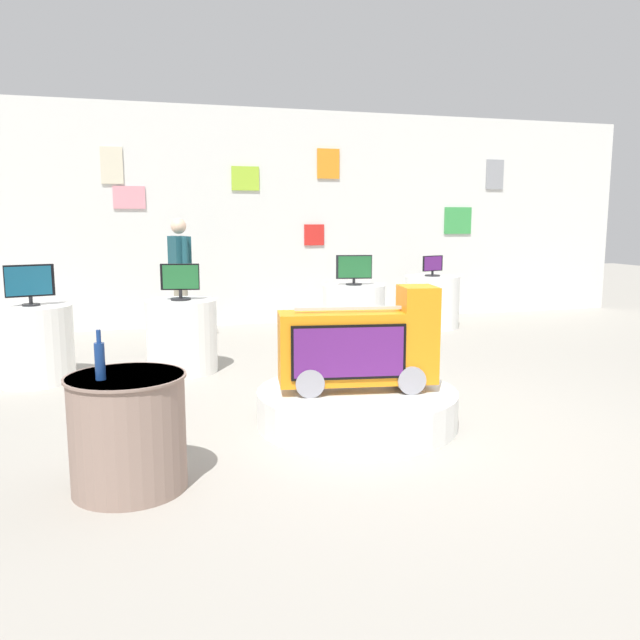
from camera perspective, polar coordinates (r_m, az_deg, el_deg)
ground_plane at (r=5.26m, az=6.32°, el=-9.16°), size 30.00×30.00×0.00m
back_wall_display at (r=10.09m, az=-5.36°, el=8.92°), size 12.72×0.13×3.26m
main_display_pedestal at (r=5.23m, az=3.25°, el=-7.64°), size 1.59×1.59×0.28m
novelty_firetruck_tv at (r=5.11m, az=3.59°, el=-2.47°), size 1.28×0.57×0.82m
display_pedestal_left_rear at (r=9.88m, az=9.78°, el=1.59°), size 0.81×0.81×0.77m
tv_on_left_rear at (r=9.82m, az=9.87°, el=4.70°), size 0.36×0.23×0.30m
display_pedestal_center_rear at (r=8.47m, az=2.97°, el=0.49°), size 0.81×0.81×0.77m
tv_on_center_rear at (r=8.40m, az=3.02°, el=4.49°), size 0.46×0.21×0.39m
display_pedestal_right_rear at (r=7.08m, az=-23.84°, el=-1.94°), size 0.76×0.76×0.77m
tv_on_right_rear at (r=6.99m, az=-24.17°, el=3.00°), size 0.45×0.17×0.41m
display_pedestal_far_right at (r=7.07m, az=-12.03°, el=-1.39°), size 0.74×0.74×0.77m
tv_on_far_right at (r=6.98m, az=-12.18°, el=3.42°), size 0.40×0.21×0.38m
side_table_round at (r=4.13m, az=-16.51°, el=-9.35°), size 0.71×0.71×0.71m
bottle_on_side_table at (r=3.94m, az=-18.78°, el=-3.32°), size 0.06×0.06×0.29m
shopper_browsing_near_truck at (r=8.70m, az=-12.20°, el=4.29°), size 0.28×0.55×1.63m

